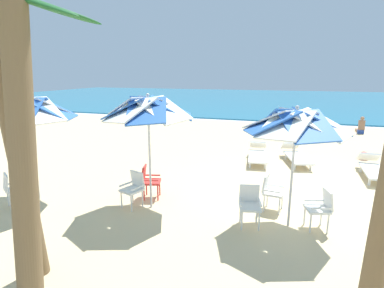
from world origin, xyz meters
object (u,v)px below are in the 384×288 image
beach_ball (364,155)px  sun_lounger_2 (258,154)px  plastic_chair_3 (149,180)px  plastic_chair_4 (134,187)px  plastic_chair_0 (271,190)px  plastic_chair_1 (321,207)px  palm_tree_2 (9,108)px  beachgoer_seated (361,128)px  beach_umbrella_0 (296,123)px  plastic_chair_2 (250,203)px  beach_umbrella_1 (148,109)px  sun_lounger_1 (296,155)px  sun_lounger_0 (374,168)px  plastic_chair_5 (13,188)px  palm_tree_0 (15,74)px  beach_umbrella_2 (28,110)px

beach_ball → sun_lounger_2: bearing=-158.1°
plastic_chair_3 → plastic_chair_4: bearing=-101.6°
plastic_chair_0 → plastic_chair_3: (-3.03, -0.23, 0.00)m
plastic_chair_1 → plastic_chair_3: size_ratio=1.00×
palm_tree_2 → plastic_chair_3: bearing=83.8°
plastic_chair_4 → sun_lounger_2: size_ratio=0.39×
plastic_chair_4 → beachgoer_seated: (7.12, 12.02, -0.20)m
beach_umbrella_0 → sun_lounger_2: 5.19m
beach_umbrella_0 → plastic_chair_2: 1.91m
beach_ball → plastic_chair_1: bearing=-108.1°
beach_umbrella_0 → beach_umbrella_1: 3.18m
sun_lounger_2 → beach_ball: (3.76, 1.51, -0.13)m
plastic_chair_4 → beach_ball: plastic_chair_4 is taller
plastic_chair_4 → sun_lounger_1: 6.34m
plastic_chair_2 → beach_umbrella_1: (-2.37, 0.16, 1.88)m
palm_tree_2 → plastic_chair_4: bearing=84.9°
sun_lounger_0 → sun_lounger_1: 2.45m
plastic_chair_1 → beach_umbrella_1: (-3.78, -0.11, 1.88)m
beach_umbrella_0 → plastic_chair_4: beach_umbrella_0 is taller
plastic_chair_0 → plastic_chair_5: 6.13m
plastic_chair_4 → beach_ball: size_ratio=2.87×
plastic_chair_5 → palm_tree_0: palm_tree_0 is taller
plastic_chair_2 → plastic_chair_5: bearing=-171.0°
beach_ball → plastic_chair_0: bearing=-118.9°
beach_umbrella_1 → beach_ball: beach_umbrella_1 is taller
plastic_chair_1 → sun_lounger_2: size_ratio=0.39×
plastic_chair_2 → sun_lounger_2: bearing=93.9°
palm_tree_2 → beach_umbrella_1: bearing=77.5°
beach_umbrella_0 → palm_tree_0: palm_tree_0 is taller
plastic_chair_0 → palm_tree_2: size_ratio=0.20×
palm_tree_0 → plastic_chair_0: bearing=53.7°
sun_lounger_2 → beachgoer_seated: (4.68, 7.19, 0.01)m
plastic_chair_1 → plastic_chair_3: 4.09m
sun_lounger_2 → palm_tree_2: palm_tree_2 is taller
beach_umbrella_2 → palm_tree_2: 3.41m
beach_umbrella_2 → plastic_chair_0: bearing=12.0°
plastic_chair_1 → plastic_chair_4: size_ratio=1.00×
plastic_chair_5 → sun_lounger_2: bearing=48.2°
palm_tree_0 → palm_tree_2: bearing=151.3°
sun_lounger_0 → palm_tree_0: size_ratio=0.40×
beach_umbrella_1 → plastic_chair_3: beach_umbrella_1 is taller
sun_lounger_1 → sun_lounger_2: same height
beach_umbrella_0 → plastic_chair_5: 6.62m
plastic_chair_5 → beach_ball: bearing=39.3°
beachgoer_seated → palm_tree_0: bearing=-114.4°
beach_umbrella_0 → sun_lounger_1: beach_umbrella_0 is taller
plastic_chair_4 → sun_lounger_2: plastic_chair_4 is taller
palm_tree_0 → beachgoer_seated: size_ratio=5.76×
plastic_chair_0 → beach_umbrella_1: (-2.75, -0.73, 1.88)m
beach_umbrella_1 → palm_tree_2: (-0.66, -2.99, 0.34)m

